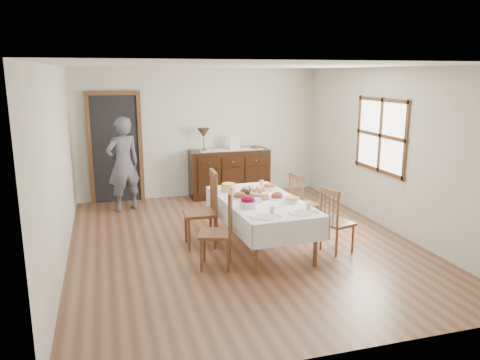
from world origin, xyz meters
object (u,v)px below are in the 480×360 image
object	(u,v)px
chair_right_near	(335,220)
chair_right_far	(302,201)
sideboard	(229,173)
person	(123,161)
chair_left_near	(220,229)
chair_left_far	(204,208)
dining_table	(261,205)
table_lamp	(204,133)

from	to	relation	value
chair_right_near	chair_right_far	xyz separation A→B (m)	(-0.04, 1.05, -0.01)
sideboard	person	distance (m)	2.23
chair_left_near	chair_left_far	world-z (taller)	chair_left_far
dining_table	chair_left_far	xyz separation A→B (m)	(-0.78, 0.31, -0.07)
table_lamp	dining_table	bearing A→B (deg)	-86.08
dining_table	person	world-z (taller)	person
chair_right_far	table_lamp	distance (m)	2.77
dining_table	table_lamp	xyz separation A→B (m)	(-0.20, 2.97, 0.69)
person	table_lamp	bearing A→B (deg)	173.11
chair_left_far	sideboard	size ratio (longest dim) A/B	0.69
chair_left_far	table_lamp	distance (m)	2.83
chair_right_far	chair_left_far	bearing A→B (deg)	85.74
table_lamp	chair_left_far	bearing A→B (deg)	-102.23
chair_left_far	chair_right_far	world-z (taller)	chair_left_far
dining_table	chair_left_far	bearing A→B (deg)	155.67
chair_left_far	table_lamp	bearing A→B (deg)	170.68
table_lamp	chair_right_near	bearing A→B (deg)	-71.55
chair_left_near	chair_left_far	size ratio (longest dim) A/B	0.92
chair_right_near	table_lamp	distance (m)	3.73
chair_right_far	sideboard	distance (m)	2.46
dining_table	sideboard	size ratio (longest dim) A/B	1.33
person	sideboard	bearing A→B (deg)	169.22
chair_left_far	person	xyz separation A→B (m)	(-1.03, 2.20, 0.36)
dining_table	chair_right_near	size ratio (longest dim) A/B	2.29
chair_right_near	person	size ratio (longest dim) A/B	0.51
dining_table	chair_right_near	bearing A→B (deg)	-29.70
chair_left_far	chair_left_near	bearing A→B (deg)	4.91
chair_left_near	person	world-z (taller)	person
chair_right_far	sideboard	xyz separation A→B (m)	(-0.58, 2.39, 0.02)
chair_left_near	table_lamp	world-z (taller)	table_lamp
chair_right_near	table_lamp	bearing A→B (deg)	1.46
chair_right_near	chair_right_far	world-z (taller)	chair_right_near
dining_table	person	size ratio (longest dim) A/B	1.16
chair_left_far	chair_right_near	world-z (taller)	chair_left_far
sideboard	chair_left_far	bearing A→B (deg)	-112.54
chair_left_far	chair_right_far	bearing A→B (deg)	101.98
chair_left_near	table_lamp	distance (m)	3.64
dining_table	person	distance (m)	3.11
person	chair_right_far	bearing A→B (deg)	121.69
dining_table	chair_right_far	xyz separation A→B (m)	(0.90, 0.57, -0.16)
chair_left_far	sideboard	world-z (taller)	chair_left_far
chair_right_far	sideboard	world-z (taller)	sideboard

